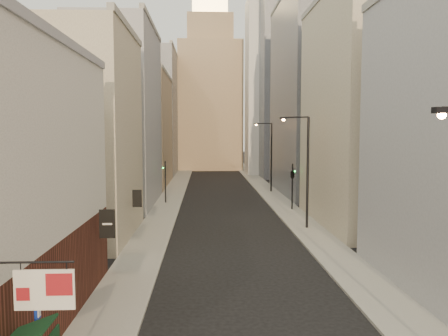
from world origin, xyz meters
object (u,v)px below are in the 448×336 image
white_tower (267,80)px  streetlamp_mid (305,165)px  traffic_light_right (292,174)px  clock_tower (210,91)px  traffic_light_left (165,175)px  streetlamp_far (270,153)px

white_tower → streetlamp_mid: bearing=-94.3°
streetlamp_mid → traffic_light_right: 9.06m
clock_tower → traffic_light_left: bearing=-96.7°
streetlamp_mid → traffic_light_right: bearing=106.6°
clock_tower → streetlamp_mid: bearing=-83.5°
streetlamp_mid → traffic_light_left: size_ratio=1.93×
traffic_light_right → white_tower: bearing=-96.0°
streetlamp_far → streetlamp_mid: bearing=-75.7°
traffic_light_left → streetlamp_mid: bearing=142.8°
white_tower → streetlamp_mid: (-3.73, -49.76, -13.08)m
clock_tower → streetlamp_mid: 65.31m
traffic_light_left → clock_tower: bearing=-87.2°
clock_tower → streetlamp_far: (7.69, -40.66, -12.15)m
traffic_light_right → clock_tower: bearing=-83.6°
white_tower → traffic_light_left: bearing=-115.2°
clock_tower → traffic_light_left: size_ratio=8.98×
white_tower → traffic_light_left: (-16.85, -35.84, -15.21)m
clock_tower → streetlamp_mid: clock_tower is taller
traffic_light_left → traffic_light_right: size_ratio=1.00×
white_tower → traffic_light_right: white_tower is taller
white_tower → streetlamp_far: size_ratio=4.32×
streetlamp_mid → streetlamp_far: streetlamp_mid is taller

